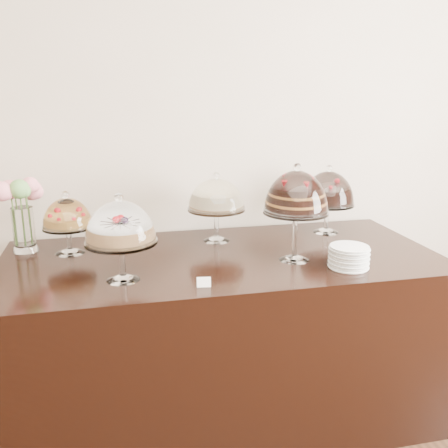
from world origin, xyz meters
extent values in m
cube|color=#BEAE99|center=(0.00, 3.00, 1.50)|extent=(5.00, 0.04, 3.00)
cube|color=black|center=(-0.04, 2.45, 0.45)|extent=(2.20, 1.00, 0.90)
cone|color=white|center=(-0.54, 2.22, 0.91)|extent=(0.15, 0.15, 0.02)
cylinder|color=white|center=(-0.54, 2.22, 1.00)|extent=(0.03, 0.03, 0.15)
cylinder|color=white|center=(-0.54, 2.22, 1.08)|extent=(0.31, 0.31, 0.01)
cylinder|color=#A57849|center=(-0.54, 2.22, 1.11)|extent=(0.25, 0.25, 0.06)
sphere|color=#B70E17|center=(-0.48, 2.24, 1.15)|extent=(0.02, 0.02, 0.02)
sphere|color=#B70E17|center=(-0.59, 2.27, 1.15)|extent=(0.02, 0.02, 0.02)
sphere|color=#B70E17|center=(-0.56, 2.16, 1.15)|extent=(0.02, 0.02, 0.02)
sphere|color=white|center=(-0.54, 2.22, 1.27)|extent=(0.04, 0.04, 0.04)
cone|color=white|center=(0.29, 2.31, 0.91)|extent=(0.15, 0.15, 0.02)
cylinder|color=white|center=(0.29, 2.31, 1.03)|extent=(0.03, 0.03, 0.21)
cylinder|color=white|center=(0.29, 2.31, 1.15)|extent=(0.32, 0.32, 0.01)
cylinder|color=black|center=(0.29, 2.31, 1.21)|extent=(0.24, 0.24, 0.11)
sphere|color=#B70E17|center=(0.35, 2.33, 1.28)|extent=(0.02, 0.02, 0.02)
sphere|color=#B70E17|center=(0.27, 2.37, 1.28)|extent=(0.02, 0.02, 0.02)
sphere|color=#B70E17|center=(0.23, 2.29, 1.28)|extent=(0.02, 0.02, 0.02)
sphere|color=#B70E17|center=(0.31, 2.25, 1.28)|extent=(0.02, 0.02, 0.02)
sphere|color=white|center=(0.29, 2.31, 1.36)|extent=(0.04, 0.04, 0.04)
cone|color=white|center=(-0.02, 2.71, 0.91)|extent=(0.15, 0.15, 0.02)
cylinder|color=white|center=(-0.02, 2.71, 1.00)|extent=(0.03, 0.03, 0.15)
cylinder|color=white|center=(-0.02, 2.71, 1.08)|extent=(0.32, 0.32, 0.01)
cylinder|color=#FFEEC5|center=(-0.02, 2.71, 1.13)|extent=(0.25, 0.25, 0.08)
sphere|color=white|center=(-0.02, 2.71, 1.27)|extent=(0.04, 0.04, 0.04)
cone|color=white|center=(0.65, 2.73, 0.91)|extent=(0.15, 0.15, 0.02)
cylinder|color=white|center=(0.65, 2.73, 1.00)|extent=(0.03, 0.03, 0.14)
cylinder|color=white|center=(0.65, 2.73, 1.07)|extent=(0.31, 0.31, 0.01)
cylinder|color=black|center=(0.65, 2.73, 1.12)|extent=(0.24, 0.24, 0.08)
sphere|color=#B70E17|center=(0.71, 2.75, 1.17)|extent=(0.02, 0.02, 0.02)
sphere|color=#B70E17|center=(0.60, 2.78, 1.17)|extent=(0.02, 0.02, 0.02)
sphere|color=#B70E17|center=(0.64, 2.67, 1.17)|extent=(0.02, 0.02, 0.02)
sphere|color=white|center=(0.65, 2.73, 1.28)|extent=(0.04, 0.04, 0.04)
cone|color=white|center=(-0.80, 2.66, 0.91)|extent=(0.15, 0.15, 0.02)
cylinder|color=white|center=(-0.80, 2.66, 0.98)|extent=(0.03, 0.03, 0.11)
cylinder|color=white|center=(-0.80, 2.66, 1.04)|extent=(0.25, 0.25, 0.01)
cylinder|color=#BE8537|center=(-0.80, 2.66, 1.07)|extent=(0.20, 0.20, 0.04)
sphere|color=#B70E17|center=(-0.75, 2.68, 1.10)|extent=(0.02, 0.02, 0.02)
sphere|color=#B70E17|center=(-0.79, 2.72, 1.10)|extent=(0.02, 0.02, 0.02)
sphere|color=#B70E17|center=(-0.84, 2.70, 1.10)|extent=(0.02, 0.02, 0.02)
sphere|color=#B70E17|center=(-0.85, 2.65, 1.10)|extent=(0.02, 0.02, 0.02)
sphere|color=#B70E17|center=(-0.81, 2.61, 1.10)|extent=(0.02, 0.02, 0.02)
sphere|color=#B70E17|center=(-0.76, 2.63, 1.10)|extent=(0.02, 0.02, 0.02)
sphere|color=white|center=(-0.80, 2.66, 1.21)|extent=(0.04, 0.04, 0.04)
cylinder|color=white|center=(-1.03, 2.75, 1.02)|extent=(0.11, 0.11, 0.23)
cylinder|color=#476B2D|center=(-1.00, 2.75, 1.09)|extent=(0.01, 0.01, 0.31)
sphere|color=pink|center=(-0.97, 2.74, 1.25)|extent=(0.08, 0.08, 0.08)
cylinder|color=#476B2D|center=(-1.00, 2.79, 1.07)|extent=(0.01, 0.01, 0.27)
sphere|color=pink|center=(-0.98, 2.83, 1.21)|extent=(0.11, 0.11, 0.11)
cylinder|color=#476B2D|center=(-1.05, 2.77, 1.08)|extent=(0.01, 0.01, 0.28)
sphere|color=pink|center=(-1.08, 2.78, 1.22)|extent=(0.10, 0.10, 0.10)
cylinder|color=#476B2D|center=(-1.06, 2.72, 1.09)|extent=(0.01, 0.01, 0.29)
sphere|color=pink|center=(-1.10, 2.68, 1.23)|extent=(0.10, 0.10, 0.10)
cylinder|color=#476B2D|center=(-1.02, 2.72, 1.09)|extent=(0.01, 0.01, 0.30)
sphere|color=#5D9347|center=(-1.02, 2.69, 1.24)|extent=(0.10, 0.10, 0.10)
cylinder|color=white|center=(0.51, 2.15, 0.90)|extent=(0.19, 0.19, 0.01)
cylinder|color=white|center=(0.51, 2.15, 0.92)|extent=(0.18, 0.18, 0.01)
cylinder|color=white|center=(0.51, 2.15, 0.93)|extent=(0.19, 0.19, 0.01)
cylinder|color=white|center=(0.51, 2.15, 0.94)|extent=(0.18, 0.18, 0.01)
cylinder|color=white|center=(0.51, 2.15, 0.95)|extent=(0.19, 0.19, 0.01)
cylinder|color=white|center=(0.51, 2.15, 0.96)|extent=(0.18, 0.18, 0.01)
cylinder|color=white|center=(0.51, 2.15, 0.97)|extent=(0.19, 0.19, 0.01)
cylinder|color=white|center=(0.51, 2.15, 0.98)|extent=(0.18, 0.18, 0.01)
cylinder|color=white|center=(0.51, 2.15, 0.99)|extent=(0.19, 0.19, 0.01)
cylinder|color=white|center=(0.51, 2.15, 1.00)|extent=(0.18, 0.18, 0.01)
cube|color=white|center=(-0.21, 2.06, 0.92)|extent=(0.06, 0.02, 0.04)
camera|label=1|loc=(-0.56, 0.10, 1.73)|focal=40.00mm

